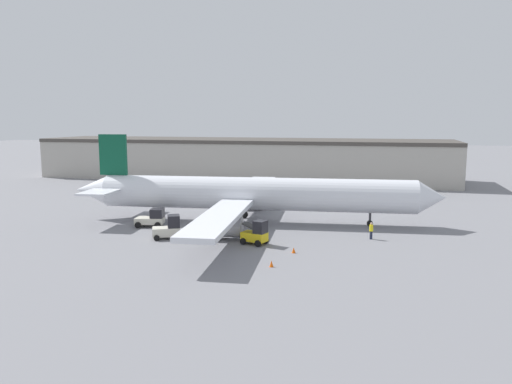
% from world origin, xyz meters
% --- Properties ---
extents(ground_plane, '(400.00, 400.00, 0.00)m').
position_xyz_m(ground_plane, '(0.00, 0.00, 0.00)').
color(ground_plane, slate).
extents(terminal_building, '(85.36, 17.52, 8.35)m').
position_xyz_m(terminal_building, '(-13.95, 43.37, 4.18)').
color(terminal_building, '#ADA89E').
rests_on(terminal_building, ground_plane).
extents(airplane, '(45.21, 42.98, 10.61)m').
position_xyz_m(airplane, '(-0.95, -0.09, 3.47)').
color(airplane, silver).
rests_on(airplane, ground_plane).
extents(ground_crew_worker, '(0.39, 0.39, 1.79)m').
position_xyz_m(ground_crew_worker, '(13.76, -5.12, 0.95)').
color(ground_crew_worker, '#1E2338').
rests_on(ground_crew_worker, ground_plane).
extents(baggage_tug, '(3.28, 2.84, 2.48)m').
position_xyz_m(baggage_tug, '(-6.93, -10.03, 1.09)').
color(baggage_tug, beige).
rests_on(baggage_tug, ground_plane).
extents(belt_loader_truck, '(2.79, 2.33, 2.48)m').
position_xyz_m(belt_loader_truck, '(2.61, -10.22, 1.12)').
color(belt_loader_truck, yellow).
rests_on(belt_loader_truck, ground_plane).
extents(pushback_tug, '(3.59, 2.77, 2.12)m').
position_xyz_m(pushback_tug, '(-11.25, -5.06, 0.99)').
color(pushback_tug, beige).
rests_on(pushback_tug, ground_plane).
extents(safety_cone_near, '(0.36, 0.36, 0.55)m').
position_xyz_m(safety_cone_near, '(6.84, -12.48, 0.28)').
color(safety_cone_near, '#EF590F').
rests_on(safety_cone_near, ground_plane).
extents(safety_cone_far, '(0.36, 0.36, 0.55)m').
position_xyz_m(safety_cone_far, '(5.78, -17.37, 0.28)').
color(safety_cone_far, '#EF590F').
rests_on(safety_cone_far, ground_plane).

